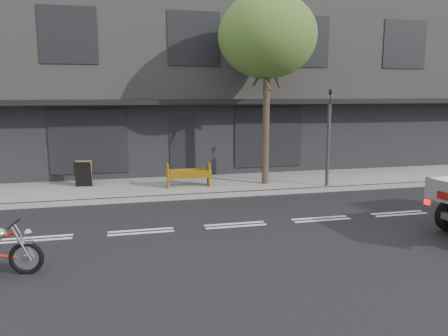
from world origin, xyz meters
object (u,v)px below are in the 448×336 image
street_tree (267,37)px  traffic_light_pole (328,143)px  sandwich_board (83,174)px  construction_barrier (189,176)px

street_tree → traffic_light_pole: (2.00, -0.85, -3.63)m
street_tree → traffic_light_pole: size_ratio=1.93×
traffic_light_pole → street_tree: bearing=157.0°
traffic_light_pole → sandwich_board: traffic_light_pole is taller
traffic_light_pole → construction_barrier: 4.94m
sandwich_board → traffic_light_pole: bearing=-4.2°
street_tree → sandwich_board: size_ratio=7.58×
traffic_light_pole → construction_barrier: traffic_light_pole is taller
traffic_light_pole → sandwich_board: bearing=168.5°
traffic_light_pole → construction_barrier: size_ratio=2.28×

